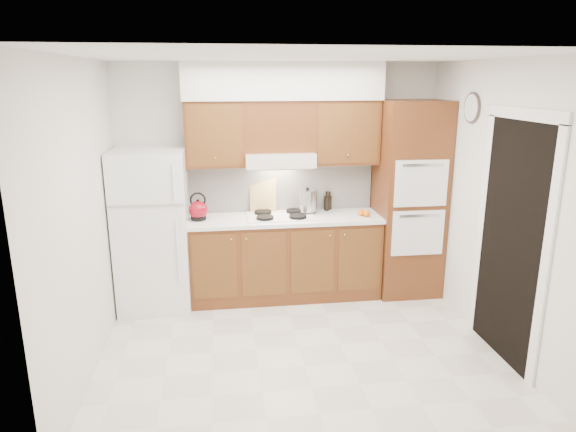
{
  "coord_description": "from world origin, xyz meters",
  "views": [
    {
      "loc": [
        -0.69,
        -4.26,
        2.43
      ],
      "look_at": [
        -0.04,
        0.45,
        1.15
      ],
      "focal_mm": 32.0,
      "sensor_mm": 36.0,
      "label": 1
    }
  ],
  "objects_px": {
    "stock_pot": "(307,201)",
    "kettle": "(198,210)",
    "oven_cabinet": "(408,199)",
    "fridge": "(153,230)"
  },
  "relations": [
    {
      "from": "fridge",
      "to": "kettle",
      "type": "distance_m",
      "value": 0.52
    },
    {
      "from": "stock_pot",
      "to": "oven_cabinet",
      "type": "bearing_deg",
      "value": -7.33
    },
    {
      "from": "oven_cabinet",
      "to": "stock_pot",
      "type": "distance_m",
      "value": 1.15
    },
    {
      "from": "oven_cabinet",
      "to": "kettle",
      "type": "xyz_separation_m",
      "value": [
        -2.36,
        0.01,
        -0.05
      ]
    },
    {
      "from": "fridge",
      "to": "stock_pot",
      "type": "bearing_deg",
      "value": 6.1
    },
    {
      "from": "fridge",
      "to": "kettle",
      "type": "relative_size",
      "value": 8.5
    },
    {
      "from": "stock_pot",
      "to": "kettle",
      "type": "bearing_deg",
      "value": -173.72
    },
    {
      "from": "oven_cabinet",
      "to": "kettle",
      "type": "relative_size",
      "value": 10.87
    },
    {
      "from": "oven_cabinet",
      "to": "stock_pot",
      "type": "height_order",
      "value": "oven_cabinet"
    },
    {
      "from": "fridge",
      "to": "oven_cabinet",
      "type": "height_order",
      "value": "oven_cabinet"
    }
  ]
}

